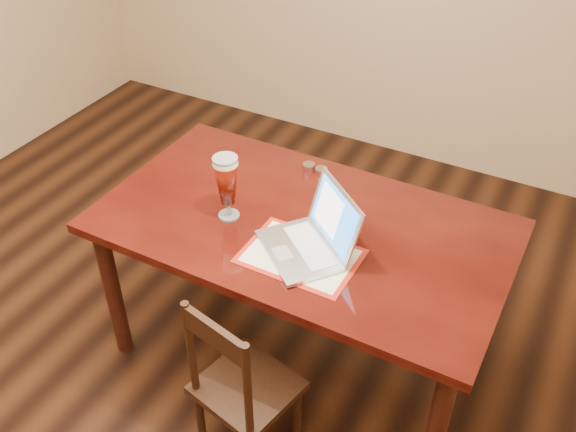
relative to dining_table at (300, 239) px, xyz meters
The scene contains 4 objects.
ground 1.00m from the dining_table, 139.46° to the right, with size 5.00×5.00×0.00m, color black.
room_shell 1.22m from the dining_table, 139.46° to the right, with size 4.51×5.01×2.71m.
dining_table is the anchor object (origin of this frame).
dining_chair 0.68m from the dining_table, 85.77° to the right, with size 0.44×0.43×0.88m.
Camera 1 is at (1.49, -1.50, 2.55)m, focal length 40.00 mm.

